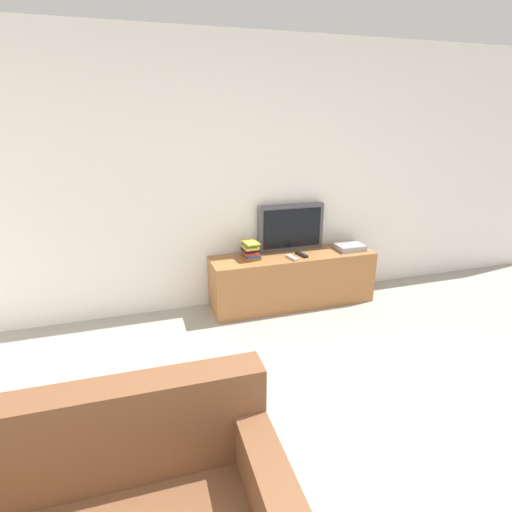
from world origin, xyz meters
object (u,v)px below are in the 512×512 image
Objects in this scene: book_stack at (250,250)px; remote_secondary at (292,258)px; remote_on_stand at (302,254)px; set_top_box at (350,247)px; tv_stand at (293,279)px; television at (291,227)px.

remote_secondary is (0.39, -0.14, -0.07)m from book_stack.
set_top_box is at bearing 3.14° from remote_on_stand.
tv_stand is at bearing 144.50° from remote_on_stand.
set_top_box reaches higher than tv_stand.
book_stack is (-0.48, -0.14, -0.16)m from television.
tv_stand is 2.41× the size of television.
remote_secondary is (-0.13, -0.06, 0.00)m from remote_on_stand.
remote_secondary is (-0.06, -0.11, 0.28)m from tv_stand.
book_stack reaches higher than tv_stand.
remote_on_stand is 0.57m from set_top_box.
television is at bearing 162.04° from set_top_box.
tv_stand is at bearing 62.26° from remote_secondary.
television is 3.82× the size of remote_on_stand.
television is 0.66m from set_top_box.
set_top_box reaches higher than remote_secondary.
television reaches higher than set_top_box.
tv_stand is 0.54m from television.
television is 0.53m from book_stack.
remote_on_stand is 0.14m from remote_secondary.
set_top_box is at bearing 7.71° from remote_secondary.
book_stack is at bearing 170.95° from remote_on_stand.
tv_stand is 0.31m from remote_secondary.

